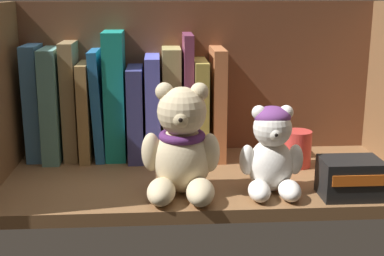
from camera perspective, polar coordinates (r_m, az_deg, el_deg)
shelf_board at (r=88.72cm, az=1.38°, el=-5.64°), size 64.64×29.62×2.00cm
shelf_back_panel at (r=99.98cm, az=0.65°, el=4.94°), size 67.04×1.20×29.75cm
book_0 at (r=99.45cm, az=-16.42°, el=2.73°), size 2.67×9.89×20.46cm
book_1 at (r=98.83cm, az=-14.57°, el=2.65°), size 3.07×13.33×20.01cm
book_2 at (r=98.18cm, az=-12.78°, el=2.97°), size 2.43×10.35×20.94cm
book_3 at (r=98.17cm, az=-11.21°, el=1.99°), size 1.86×13.18×17.39cm
book_4 at (r=97.68cm, az=-9.95°, el=2.63°), size 2.40×11.66×19.57cm
book_5 at (r=97.07cm, az=-8.20°, el=3.60°), size 3.55×11.15×22.75cm
book_6 at (r=97.48cm, az=-6.02°, el=1.86°), size 2.72×14.34×16.60cm
book_7 at (r=97.20cm, az=-4.20°, el=2.45°), size 2.55×14.20×18.51cm
book_8 at (r=97.09cm, az=-2.21°, el=2.85°), size 3.27×9.80×19.80cm
book_9 at (r=96.96cm, az=-0.49°, el=3.59°), size 1.64×12.60×22.28cm
book_10 at (r=97.59cm, az=0.96°, el=2.30°), size 2.35×14.77×17.75cm
book_11 at (r=97.63cm, az=2.60°, el=2.92°), size 2.29×14.49×19.81cm
teddy_bear_larger at (r=78.19cm, az=-1.09°, el=-2.16°), size 12.34×12.63×16.78cm
teddy_bear_smaller at (r=79.93cm, az=8.57°, el=-2.58°), size 9.69×9.82×13.33cm
pillar_candle at (r=93.44cm, az=11.26°, el=-2.19°), size 4.77×4.77×6.27cm
small_product_box at (r=81.87cm, az=16.63°, el=-5.16°), size 8.77×6.36×5.75cm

